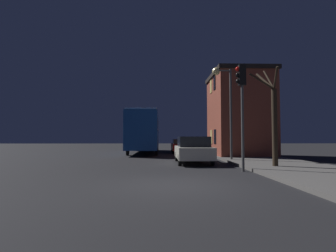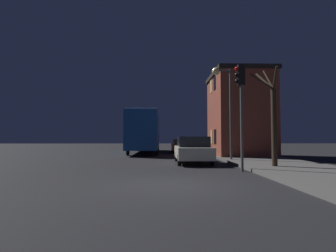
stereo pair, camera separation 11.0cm
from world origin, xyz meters
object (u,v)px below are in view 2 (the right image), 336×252
(car_near_lane, at_px, (192,150))
(car_mid_lane, at_px, (181,146))
(bus, at_px, (145,130))
(traffic_light, at_px, (241,95))
(streetlamp, at_px, (223,91))
(bare_tree, at_px, (273,117))

(car_near_lane, distance_m, car_mid_lane, 10.35)
(bus, xyz_separation_m, car_near_lane, (3.39, -10.56, -1.44))
(traffic_light, bearing_deg, car_near_lane, 114.31)
(car_mid_lane, bearing_deg, streetlamp, -78.37)
(bare_tree, bearing_deg, streetlamp, 111.06)
(streetlamp, relative_size, car_near_lane, 1.32)
(car_mid_lane, bearing_deg, traffic_light, -83.50)
(car_near_lane, bearing_deg, streetlamp, 25.07)
(streetlamp, relative_size, bare_tree, 1.17)
(traffic_light, bearing_deg, bare_tree, 27.35)
(streetlamp, height_order, car_near_lane, streetlamp)
(traffic_light, relative_size, car_near_lane, 1.08)
(bus, height_order, car_mid_lane, bus)
(car_near_lane, relative_size, car_mid_lane, 0.93)
(traffic_light, distance_m, car_mid_lane, 14.42)
(traffic_light, distance_m, bus, 15.21)
(bare_tree, bearing_deg, bus, 117.15)
(streetlamp, xyz_separation_m, traffic_light, (-0.33, -4.68, -0.99))
(streetlamp, distance_m, bare_tree, 4.46)
(bare_tree, distance_m, car_mid_lane, 13.70)
(bare_tree, bearing_deg, traffic_light, -152.65)
(bare_tree, relative_size, car_mid_lane, 1.04)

